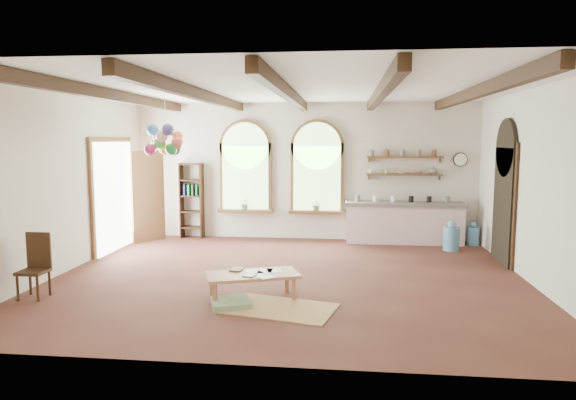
# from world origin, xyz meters

# --- Properties ---
(floor) EXTENTS (8.00, 8.00, 0.00)m
(floor) POSITION_xyz_m (0.00, 0.00, 0.00)
(floor) COLOR #542F22
(floor) RESTS_ON ground
(ceiling_beams) EXTENTS (6.20, 6.80, 0.18)m
(ceiling_beams) POSITION_xyz_m (0.00, 0.00, 3.10)
(ceiling_beams) COLOR #342010
(ceiling_beams) RESTS_ON ceiling
(window_left) EXTENTS (1.30, 0.28, 2.20)m
(window_left) POSITION_xyz_m (-1.40, 3.43, 1.63)
(window_left) COLOR brown
(window_left) RESTS_ON floor
(window_right) EXTENTS (1.30, 0.28, 2.20)m
(window_right) POSITION_xyz_m (0.30, 3.43, 1.63)
(window_right) COLOR brown
(window_right) RESTS_ON floor
(left_doorway) EXTENTS (0.10, 1.90, 2.50)m
(left_doorway) POSITION_xyz_m (-3.95, 1.80, 1.15)
(left_doorway) COLOR brown
(left_doorway) RESTS_ON floor
(right_doorway) EXTENTS (0.10, 1.30, 2.40)m
(right_doorway) POSITION_xyz_m (3.95, 1.50, 1.10)
(right_doorway) COLOR black
(right_doorway) RESTS_ON floor
(kitchen_counter) EXTENTS (2.68, 0.62, 0.94)m
(kitchen_counter) POSITION_xyz_m (2.30, 3.20, 0.48)
(kitchen_counter) COLOR white
(kitchen_counter) RESTS_ON floor
(wall_shelf_lower) EXTENTS (1.70, 0.24, 0.04)m
(wall_shelf_lower) POSITION_xyz_m (2.30, 3.38, 1.55)
(wall_shelf_lower) COLOR brown
(wall_shelf_lower) RESTS_ON wall_back
(wall_shelf_upper) EXTENTS (1.70, 0.24, 0.04)m
(wall_shelf_upper) POSITION_xyz_m (2.30, 3.38, 1.95)
(wall_shelf_upper) COLOR brown
(wall_shelf_upper) RESTS_ON wall_back
(wall_clock) EXTENTS (0.32, 0.04, 0.32)m
(wall_clock) POSITION_xyz_m (3.55, 3.45, 1.90)
(wall_clock) COLOR black
(wall_clock) RESTS_ON wall_back
(bookshelf) EXTENTS (0.53, 0.32, 1.80)m
(bookshelf) POSITION_xyz_m (-2.70, 3.32, 0.90)
(bookshelf) COLOR #342010
(bookshelf) RESTS_ON floor
(coffee_table) EXTENTS (1.48, 1.04, 0.38)m
(coffee_table) POSITION_xyz_m (-0.40, -1.25, 0.34)
(coffee_table) COLOR #B27651
(coffee_table) RESTS_ON floor
(side_chair) EXTENTS (0.38, 0.38, 0.97)m
(side_chair) POSITION_xyz_m (-3.65, -1.56, 0.28)
(side_chair) COLOR #342010
(side_chair) RESTS_ON floor
(floor_mat) EXTENTS (1.70, 1.27, 0.02)m
(floor_mat) POSITION_xyz_m (0.06, -1.67, 0.01)
(floor_mat) COLOR tan
(floor_mat) RESTS_ON floor
(floor_cushion) EXTENTS (0.68, 0.68, 0.09)m
(floor_cushion) POSITION_xyz_m (-0.65, -1.63, 0.05)
(floor_cushion) COLOR #6D8B60
(floor_cushion) RESTS_ON floor
(water_jug_a) EXTENTS (0.33, 0.33, 0.65)m
(water_jug_a) POSITION_xyz_m (3.22, 2.50, 0.28)
(water_jug_a) COLOR #5C9CC6
(water_jug_a) RESTS_ON floor
(water_jug_b) EXTENTS (0.28, 0.28, 0.53)m
(water_jug_b) POSITION_xyz_m (3.82, 3.14, 0.23)
(water_jug_b) COLOR #5C9CC6
(water_jug_b) RESTS_ON floor
(balloon_cluster) EXTENTS (0.70, 0.78, 1.14)m
(balloon_cluster) POSITION_xyz_m (-2.41, 0.80, 2.33)
(balloon_cluster) COLOR white
(balloon_cluster) RESTS_ON floor
(table_book) EXTENTS (0.21, 0.28, 0.02)m
(table_book) POSITION_xyz_m (-0.76, -1.07, 0.40)
(table_book) COLOR olive
(table_book) RESTS_ON coffee_table
(tablet) EXTENTS (0.20, 0.26, 0.01)m
(tablet) POSITION_xyz_m (-0.42, -1.36, 0.39)
(tablet) COLOR black
(tablet) RESTS_ON coffee_table
(potted_plant_left) EXTENTS (0.27, 0.23, 0.30)m
(potted_plant_left) POSITION_xyz_m (-1.40, 3.32, 0.85)
(potted_plant_left) COLOR #598C4C
(potted_plant_left) RESTS_ON window_left
(potted_plant_right) EXTENTS (0.27, 0.23, 0.30)m
(potted_plant_right) POSITION_xyz_m (0.30, 3.32, 0.85)
(potted_plant_right) COLOR #598C4C
(potted_plant_right) RESTS_ON window_right
(shelf_cup_a) EXTENTS (0.12, 0.10, 0.10)m
(shelf_cup_a) POSITION_xyz_m (1.55, 3.38, 1.62)
(shelf_cup_a) COLOR white
(shelf_cup_a) RESTS_ON wall_shelf_lower
(shelf_cup_b) EXTENTS (0.10, 0.10, 0.09)m
(shelf_cup_b) POSITION_xyz_m (1.90, 3.38, 1.62)
(shelf_cup_b) COLOR beige
(shelf_cup_b) RESTS_ON wall_shelf_lower
(shelf_bowl_a) EXTENTS (0.22, 0.22, 0.05)m
(shelf_bowl_a) POSITION_xyz_m (2.25, 3.38, 1.60)
(shelf_bowl_a) COLOR beige
(shelf_bowl_a) RESTS_ON wall_shelf_lower
(shelf_bowl_b) EXTENTS (0.20, 0.20, 0.06)m
(shelf_bowl_b) POSITION_xyz_m (2.60, 3.38, 1.60)
(shelf_bowl_b) COLOR #8C664C
(shelf_bowl_b) RESTS_ON wall_shelf_lower
(shelf_vase) EXTENTS (0.18, 0.18, 0.19)m
(shelf_vase) POSITION_xyz_m (2.95, 3.38, 1.67)
(shelf_vase) COLOR slate
(shelf_vase) RESTS_ON wall_shelf_lower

